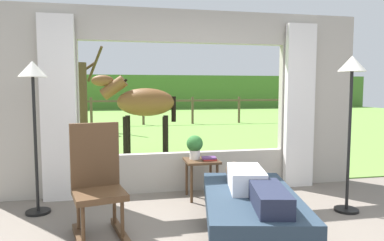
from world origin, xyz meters
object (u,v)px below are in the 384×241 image
floor_lamp_right (351,87)px  reclining_person (253,184)px  side_table (202,167)px  potted_plant (195,146)px  rocking_chair (97,181)px  horse (142,103)px  recliner_sofa (251,213)px  floor_lamp_left (33,91)px  pasture_tree (82,94)px  book_stack (209,158)px

floor_lamp_right → reclining_person: bearing=-162.1°
side_table → potted_plant: 0.29m
rocking_chair → horse: (0.70, 4.10, 0.61)m
recliner_sofa → floor_lamp_left: bearing=166.8°
recliner_sofa → reclining_person: size_ratio=1.30×
horse → pasture_tree: pasture_tree is taller
side_table → floor_lamp_right: floor_lamp_right is taller
reclining_person → floor_lamp_right: size_ratio=0.78×
floor_lamp_left → pasture_tree: size_ratio=0.63×
rocking_chair → floor_lamp_right: size_ratio=0.61×
recliner_sofa → horse: (-0.80, 4.40, 0.94)m
potted_plant → floor_lamp_right: floor_lamp_right is taller
potted_plant → side_table: bearing=-36.9°
side_table → potted_plant: bearing=143.1°
side_table → book_stack: book_stack is taller
recliner_sofa → side_table: size_ratio=3.56×
rocking_chair → floor_lamp_left: size_ratio=0.63×
pasture_tree → recliner_sofa: bearing=-74.4°
reclining_person → book_stack: size_ratio=7.27×
recliner_sofa → floor_lamp_right: floor_lamp_right is taller
rocking_chair → floor_lamp_left: (-0.73, 0.77, 0.89)m
reclining_person → floor_lamp_left: size_ratio=0.81×
potted_plant → floor_lamp_left: bearing=-172.9°
floor_lamp_left → pasture_tree: bearing=91.8°
rocking_chair → floor_lamp_right: 3.02m
floor_lamp_left → floor_lamp_right: bearing=-10.5°
side_table → pasture_tree: 8.00m
rocking_chair → book_stack: size_ratio=5.70×
recliner_sofa → floor_lamp_right: bearing=28.2°
floor_lamp_left → horse: bearing=66.7°
floor_lamp_left → horse: 3.64m
rocking_chair → book_stack: 1.65m
recliner_sofa → floor_lamp_right: 1.91m
book_stack → floor_lamp_left: 2.30m
reclining_person → horse: size_ratio=0.79×
book_stack → floor_lamp_left: floor_lamp_left is taller
recliner_sofa → book_stack: size_ratio=9.42×
book_stack → floor_lamp_right: 1.94m
book_stack → recliner_sofa: bearing=-84.0°
floor_lamp_right → horse: size_ratio=1.01×
rocking_chair → pasture_tree: bearing=83.8°
reclining_person → floor_lamp_left: 2.66m
recliner_sofa → pasture_tree: pasture_tree is taller
pasture_tree → horse: bearing=-69.5°
rocking_chair → horse: horse is taller
horse → side_table: bearing=-159.2°
reclining_person → floor_lamp_right: 1.73m
reclining_person → recliner_sofa: bearing=102.2°
potted_plant → horse: (-0.51, 3.09, 0.45)m
reclining_person → horse: horse is taller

